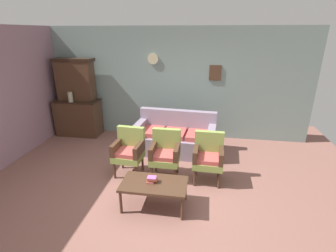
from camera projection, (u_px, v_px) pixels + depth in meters
The scene contains 11 objects.
ground_plane at pixel (157, 193), 4.29m from camera, with size 7.68×7.68×0.00m, color #84564C.
wall_back_with_decor at pixel (178, 84), 6.24m from camera, with size 6.40×0.09×2.70m.
side_cabinet at pixel (79, 117), 6.58m from camera, with size 1.16×0.55×0.93m.
cabinet_upper_hutch at pixel (75, 79), 6.30m from camera, with size 0.99×0.38×1.03m.
vase_on_cabinet at pixel (70, 97), 6.21m from camera, with size 0.12×0.12×0.24m, color #A0A087.
floral_couch at pixel (175, 138), 5.66m from camera, with size 1.81×0.92×0.90m.
armchair_near_cabinet at pixel (129, 149), 4.71m from camera, with size 0.55×0.52×0.90m.
armchair_by_doorway at pixel (165, 152), 4.61m from camera, with size 0.52×0.49×0.90m.
armchair_near_couch_end at pixel (208, 155), 4.49m from camera, with size 0.53×0.50×0.90m.
coffee_table at pixel (154, 185), 3.83m from camera, with size 1.00×0.56×0.42m.
book_stack_on_table at pixel (152, 179), 3.82m from camera, with size 0.16×0.11×0.09m.
Camera 1 is at (0.75, -3.53, 2.58)m, focal length 26.93 mm.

